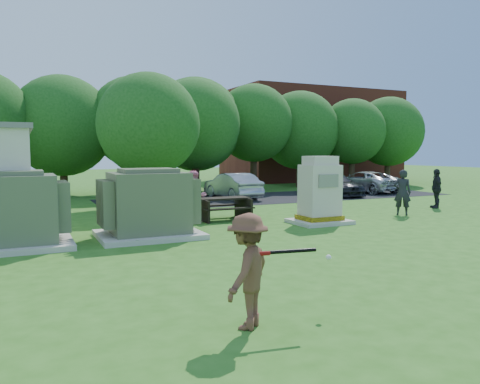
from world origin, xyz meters
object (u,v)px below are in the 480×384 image
picnic_table (223,206)px  person_at_picnic (195,197)px  generator_cabinet (320,194)px  car_dark (334,184)px  transformer_right (149,205)px  car_silver_a (232,186)px  car_white (159,189)px  person_walking_right (436,188)px  car_silver_b (364,182)px  batter (248,271)px  person_by_generator (402,192)px  transformer_left (12,212)px

picnic_table → person_at_picnic: bearing=-161.7°
generator_cabinet → car_dark: 10.96m
transformer_right → generator_cabinet: generator_cabinet is taller
car_silver_a → car_white: bearing=5.8°
person_walking_right → car_silver_a: (-6.66, 7.80, -0.19)m
person_at_picnic → car_silver_b: person_at_picnic is taller
picnic_table → batter: 10.87m
person_by_generator → generator_cabinet: bearing=48.8°
transformer_left → car_silver_a: transformer_left is taller
transformer_right → batter: bearing=-93.7°
transformer_left → car_dark: transformer_left is taller
picnic_table → person_by_generator: 7.33m
picnic_table → car_white: (-0.74, 6.25, 0.21)m
generator_cabinet → picnic_table: size_ratio=1.22×
person_at_picnic → car_dark: size_ratio=0.43×
person_by_generator → person_at_picnic: (-8.33, 1.48, 0.02)m
generator_cabinet → person_walking_right: generator_cabinet is taller
person_by_generator → car_silver_b: bearing=-78.2°
picnic_table → person_by_generator: person_by_generator is taller
picnic_table → car_dark: bearing=32.6°
picnic_table → transformer_left: bearing=-161.8°
person_at_picnic → car_white: size_ratio=0.44×
person_walking_right → car_silver_a: size_ratio=0.42×
car_silver_a → car_dark: size_ratio=0.96×
transformer_left → transformer_right: 3.70m
transformer_right → generator_cabinet: (6.20, 0.04, 0.09)m
person_by_generator → transformer_left: bearing=45.3°
transformer_right → picnic_table: size_ratio=1.52×
transformer_right → car_silver_a: (6.96, 9.37, -0.27)m
generator_cabinet → car_silver_a: size_ratio=0.57×
transformer_left → picnic_table: 7.51m
person_by_generator → person_walking_right: (3.13, 1.13, -0.03)m
transformer_right → person_by_generator: transformer_right is taller
generator_cabinet → transformer_right: bearing=-179.6°
picnic_table → car_silver_b: bearing=29.6°
person_by_generator → batter: bearing=80.4°
car_white → car_silver_b: bearing=10.8°
car_silver_a → person_walking_right: bearing=126.0°
batter → car_silver_b: bearing=-175.2°
generator_cabinet → car_dark: generator_cabinet is taller
transformer_right → car_white: bearing=72.6°
batter → car_silver_a: (7.46, 17.17, -0.14)m
picnic_table → car_silver_a: car_silver_a is taller
transformer_right → car_white: 9.00m
batter → picnic_table: bearing=-152.5°
transformer_left → generator_cabinet: 9.90m
picnic_table → car_silver_a: size_ratio=0.46×
transformer_left → person_by_generator: (14.19, 0.44, -0.05)m
generator_cabinet → car_white: (-3.52, 8.55, -0.32)m
transformer_right → car_silver_b: bearing=30.6°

